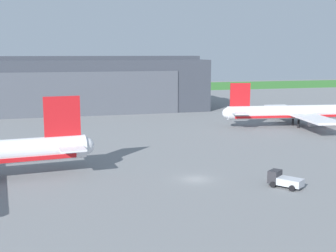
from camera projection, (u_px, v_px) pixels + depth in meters
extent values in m
plane|color=slate|center=(196.00, 179.00, 67.89)|extent=(440.00, 440.00, 0.00)
cube|color=#397D30|center=(90.00, 88.00, 239.53)|extent=(440.00, 56.00, 0.08)
cube|color=#383D47|center=(62.00, 85.00, 146.61)|extent=(93.60, 29.97, 16.79)
cube|color=#4C515B|center=(63.00, 95.00, 132.46)|extent=(71.13, 0.30, 13.43)
cube|color=#383D47|center=(61.00, 58.00, 145.13)|extent=(93.60, 7.19, 1.20)
sphere|color=silver|center=(85.00, 146.00, 72.31)|extent=(2.92, 2.92, 2.92)
cube|color=red|center=(62.00, 116.00, 70.25)|extent=(5.70, 0.98, 6.37)
cube|color=silver|center=(66.00, 142.00, 73.93)|extent=(4.45, 5.62, 0.28)
cube|color=silver|center=(71.00, 148.00, 68.73)|extent=(4.45, 5.62, 0.28)
cylinder|color=silver|center=(302.00, 112.00, 115.60)|extent=(40.00, 8.57, 3.47)
sphere|color=silver|center=(227.00, 113.00, 113.04)|extent=(2.70, 2.70, 2.70)
cube|color=red|center=(302.00, 115.00, 115.76)|extent=(36.84, 8.19, 0.61)
cube|color=red|center=(240.00, 95.00, 112.68)|extent=(5.19, 1.06, 5.89)
cube|color=silver|center=(240.00, 113.00, 110.72)|extent=(4.18, 5.28, 0.28)
cube|color=silver|center=(234.00, 110.00, 115.86)|extent=(4.18, 5.28, 0.28)
cube|color=silver|center=(315.00, 119.00, 106.53)|extent=(8.46, 17.26, 0.56)
cube|color=silver|center=(285.00, 109.00, 124.61)|extent=(8.46, 17.26, 0.56)
cylinder|color=gray|center=(315.00, 123.00, 108.14)|extent=(3.51, 2.31, 1.91)
cylinder|color=gray|center=(290.00, 114.00, 123.62)|extent=(3.51, 2.31, 1.91)
cylinder|color=black|center=(299.00, 124.00, 114.08)|extent=(0.56, 0.56, 2.18)
cylinder|color=black|center=(293.00, 121.00, 117.64)|extent=(0.56, 0.56, 2.18)
cube|color=#2D2D33|center=(275.00, 176.00, 64.68)|extent=(2.56, 2.41, 1.84)
cube|color=#B7BCC6|center=(290.00, 182.00, 63.30)|extent=(3.77, 4.01, 1.04)
cylinder|color=black|center=(280.00, 181.00, 65.58)|extent=(0.73, 0.84, 0.86)
cylinder|color=black|center=(273.00, 185.00, 63.76)|extent=(0.73, 0.84, 0.86)
cylinder|color=black|center=(298.00, 184.00, 63.84)|extent=(0.73, 0.84, 0.86)
cylinder|color=black|center=(292.00, 188.00, 62.02)|extent=(0.73, 0.84, 0.86)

